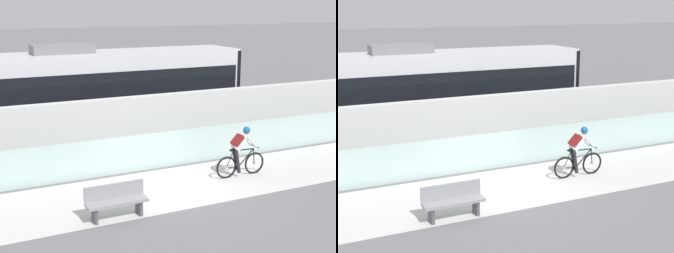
% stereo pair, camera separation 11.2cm
% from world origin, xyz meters
% --- Properties ---
extents(ground_plane, '(200.00, 200.00, 0.00)m').
position_xyz_m(ground_plane, '(0.00, 0.00, 0.00)').
color(ground_plane, slate).
extents(bike_path_deck, '(32.00, 3.20, 0.01)m').
position_xyz_m(bike_path_deck, '(0.00, 0.00, 0.01)').
color(bike_path_deck, silver).
rests_on(bike_path_deck, ground).
extents(glass_parapet, '(32.00, 0.05, 1.22)m').
position_xyz_m(glass_parapet, '(0.00, 1.85, 0.61)').
color(glass_parapet, '#ADC6C1').
rests_on(glass_parapet, ground).
extents(concrete_barrier_wall, '(32.00, 0.36, 2.13)m').
position_xyz_m(concrete_barrier_wall, '(0.00, 3.65, 1.07)').
color(concrete_barrier_wall, silver).
rests_on(concrete_barrier_wall, ground).
extents(tram_rail_near, '(32.00, 0.08, 0.01)m').
position_xyz_m(tram_rail_near, '(0.00, 6.13, 0.00)').
color(tram_rail_near, '#595654').
rests_on(tram_rail_near, ground).
extents(tram_rail_far, '(32.00, 0.08, 0.01)m').
position_xyz_m(tram_rail_far, '(0.00, 7.57, 0.00)').
color(tram_rail_far, '#595654').
rests_on(tram_rail_far, ground).
extents(tram, '(11.06, 2.54, 3.81)m').
position_xyz_m(tram, '(0.60, 6.85, 1.89)').
color(tram, silver).
rests_on(tram, ground).
extents(cyclist_on_bike, '(1.77, 0.58, 1.61)m').
position_xyz_m(cyclist_on_bike, '(2.55, -0.00, 0.80)').
color(cyclist_on_bike, black).
rests_on(cyclist_on_bike, ground).
extents(bench, '(1.60, 0.45, 0.89)m').
position_xyz_m(bench, '(-2.06, -1.29, 0.48)').
color(bench, gray).
rests_on(bench, ground).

